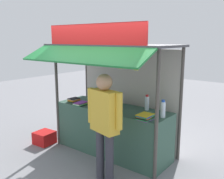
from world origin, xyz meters
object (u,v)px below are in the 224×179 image
(magazine_stack_front_left, at_px, (81,104))
(magazine_stack_mid_right, at_px, (104,105))
(magazine_stack_right, at_px, (74,100))
(banana_bunch_leftmost, at_px, (121,65))
(vendor_person, at_px, (105,118))
(water_bottle_back_left, at_px, (147,103))
(water_bottle_back_right, at_px, (163,109))
(banana_bunch_rightmost, at_px, (136,65))
(plastic_crate, at_px, (44,138))
(magazine_stack_far_left, at_px, (145,117))
(banana_bunch_inner_right, at_px, (104,63))
(water_bottle_far_right, at_px, (121,99))

(magazine_stack_front_left, distance_m, magazine_stack_mid_right, 0.47)
(magazine_stack_right, xyz_separation_m, banana_bunch_leftmost, (1.47, -0.34, 0.87))
(vendor_person, bearing_deg, water_bottle_back_left, 98.26)
(water_bottle_back_right, xyz_separation_m, vendor_person, (-0.54, -0.90, -0.04))
(banana_bunch_rightmost, xyz_separation_m, plastic_crate, (-2.29, -0.09, -1.73))
(magazine_stack_far_left, bearing_deg, banana_bunch_inner_right, -163.59)
(magazine_stack_far_left, distance_m, vendor_person, 0.72)
(magazine_stack_right, height_order, banana_bunch_rightmost, banana_bunch_rightmost)
(water_bottle_far_right, height_order, banana_bunch_leftmost, banana_bunch_leftmost)
(water_bottle_back_left, xyz_separation_m, vendor_person, (-0.10, -1.12, -0.03))
(water_bottle_back_right, relative_size, magazine_stack_front_left, 1.01)
(water_bottle_far_right, distance_m, banana_bunch_leftmost, 1.21)
(banana_bunch_rightmost, distance_m, plastic_crate, 2.87)
(magazine_stack_far_left, relative_size, banana_bunch_leftmost, 1.24)
(magazine_stack_front_left, height_order, banana_bunch_leftmost, banana_bunch_leftmost)
(magazine_stack_far_left, distance_m, magazine_stack_front_left, 1.50)
(banana_bunch_inner_right, height_order, banana_bunch_rightmost, same)
(water_bottle_back_right, bearing_deg, banana_bunch_leftmost, -137.92)
(magazine_stack_mid_right, bearing_deg, magazine_stack_right, -172.22)
(magazine_stack_mid_right, bearing_deg, banana_bunch_rightmost, -23.30)
(water_bottle_back_right, xyz_separation_m, banana_bunch_inner_right, (-0.88, -0.49, 0.77))
(plastic_crate, bearing_deg, banana_bunch_inner_right, 3.18)
(magazine_stack_front_left, relative_size, plastic_crate, 0.79)
(banana_bunch_inner_right, xyz_separation_m, vendor_person, (0.34, -0.41, -0.81))
(water_bottle_back_left, distance_m, magazine_stack_front_left, 1.34)
(water_bottle_far_right, distance_m, banana_bunch_inner_right, 1.11)
(water_bottle_back_right, relative_size, magazine_stack_right, 1.21)
(water_bottle_back_right, xyz_separation_m, water_bottle_far_right, (-1.07, 0.26, -0.03))
(magazine_stack_mid_right, bearing_deg, banana_bunch_leftmost, -31.31)
(water_bottle_far_right, distance_m, magazine_stack_mid_right, 0.38)
(magazine_stack_right, bearing_deg, banana_bunch_rightmost, -10.91)
(water_bottle_back_left, xyz_separation_m, water_bottle_far_right, (-0.62, 0.04, -0.03))
(water_bottle_far_right, xyz_separation_m, banana_bunch_inner_right, (0.19, -0.75, 0.80))
(water_bottle_back_right, distance_m, banana_bunch_leftmost, 1.05)
(magazine_stack_mid_right, height_order, banana_bunch_leftmost, banana_bunch_leftmost)
(vendor_person, bearing_deg, water_bottle_back_right, 72.19)
(water_bottle_far_right, bearing_deg, plastic_crate, -150.00)
(plastic_crate, bearing_deg, magazine_stack_mid_right, 23.06)
(water_bottle_far_right, xyz_separation_m, magazine_stack_far_left, (0.89, -0.54, -0.07))
(water_bottle_far_right, xyz_separation_m, plastic_crate, (-1.45, -0.84, -0.92))
(magazine_stack_right, bearing_deg, magazine_stack_far_left, -4.21)
(water_bottle_back_right, distance_m, banana_bunch_rightmost, 0.94)
(magazine_stack_far_left, xyz_separation_m, plastic_crate, (-2.34, -0.30, -0.86))
(magazine_stack_mid_right, height_order, magazine_stack_right, magazine_stack_right)
(water_bottle_back_right, distance_m, plastic_crate, 2.76)
(banana_bunch_leftmost, xyz_separation_m, plastic_crate, (-1.98, -0.09, -1.71))
(magazine_stack_right, height_order, vendor_person, vendor_person)
(magazine_stack_right, relative_size, vendor_person, 0.14)
(magazine_stack_far_left, relative_size, magazine_stack_right, 1.22)
(water_bottle_far_right, xyz_separation_m, magazine_stack_front_left, (-0.61, -0.53, -0.08))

